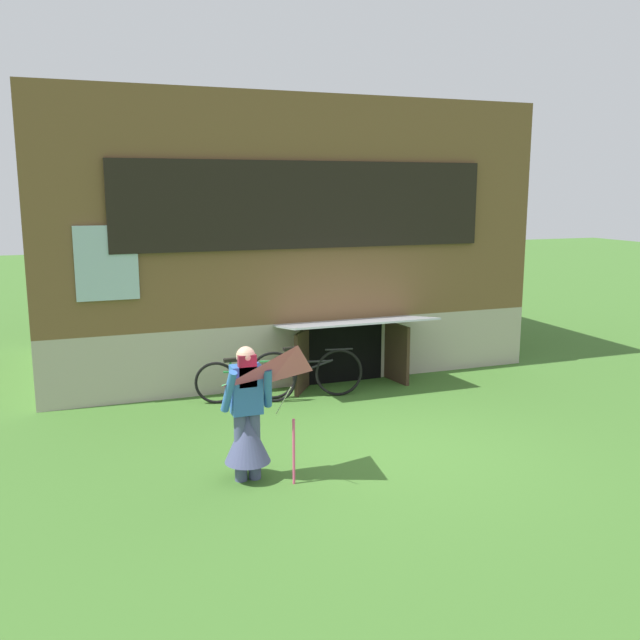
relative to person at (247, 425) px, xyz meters
name	(u,v)px	position (x,y,z in m)	size (l,w,h in m)	color
ground_plane	(385,445)	(1.92, 0.41, -0.65)	(60.00, 60.00, 0.00)	#3D6B28
log_house	(267,235)	(1.92, 5.72, 1.72)	(8.49, 5.75, 4.73)	#ADA393
person	(247,425)	(0.00, 0.00, 0.00)	(0.61, 0.52, 1.55)	#474C75
kite	(298,382)	(0.43, -0.52, 0.59)	(0.99, 0.98, 1.53)	#E54C7F
bicycle_black	(306,373)	(1.66, 2.75, -0.25)	(1.78, 0.38, 0.82)	black
bicycle_green	(245,381)	(0.69, 2.80, -0.30)	(1.50, 0.47, 0.71)	black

